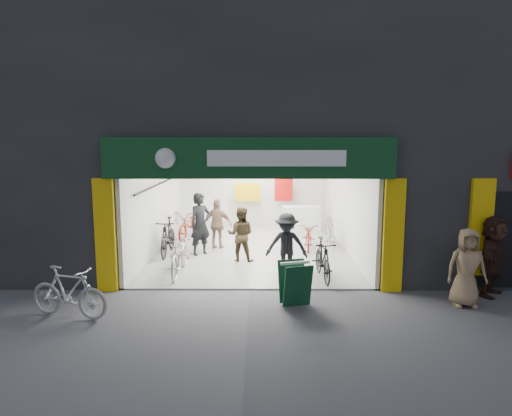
{
  "coord_description": "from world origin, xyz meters",
  "views": [
    {
      "loc": [
        0.2,
        -10.12,
        3.47
      ],
      "look_at": [
        0.15,
        1.5,
        1.7
      ],
      "focal_mm": 32.0,
      "sensor_mm": 36.0,
      "label": 1
    }
  ],
  "objects_px": {
    "bike_right_front": "(323,259)",
    "parked_bike": "(69,292)",
    "pedestrian_near": "(467,268)",
    "bike_left_front": "(180,254)",
    "sandwich_board": "(295,282)"
  },
  "relations": [
    {
      "from": "parked_bike",
      "to": "pedestrian_near",
      "type": "relative_size",
      "value": 1.03
    },
    {
      "from": "parked_bike",
      "to": "sandwich_board",
      "type": "distance_m",
      "value": 4.51
    },
    {
      "from": "bike_left_front",
      "to": "parked_bike",
      "type": "height_order",
      "value": "bike_left_front"
    },
    {
      "from": "parked_bike",
      "to": "sandwich_board",
      "type": "xyz_separation_m",
      "value": [
        4.46,
        0.64,
        -0.01
      ]
    },
    {
      "from": "pedestrian_near",
      "to": "sandwich_board",
      "type": "bearing_deg",
      "value": -175.5
    },
    {
      "from": "bike_left_front",
      "to": "pedestrian_near",
      "type": "relative_size",
      "value": 1.24
    },
    {
      "from": "bike_right_front",
      "to": "sandwich_board",
      "type": "distance_m",
      "value": 1.96
    },
    {
      "from": "bike_left_front",
      "to": "bike_right_front",
      "type": "distance_m",
      "value": 3.63
    },
    {
      "from": "pedestrian_near",
      "to": "bike_left_front",
      "type": "bearing_deg",
      "value": 165.21
    },
    {
      "from": "pedestrian_near",
      "to": "sandwich_board",
      "type": "height_order",
      "value": "pedestrian_near"
    },
    {
      "from": "bike_left_front",
      "to": "pedestrian_near",
      "type": "bearing_deg",
      "value": -18.71
    },
    {
      "from": "parked_bike",
      "to": "sandwich_board",
      "type": "height_order",
      "value": "parked_bike"
    },
    {
      "from": "bike_right_front",
      "to": "parked_bike",
      "type": "relative_size",
      "value": 1.01
    },
    {
      "from": "pedestrian_near",
      "to": "sandwich_board",
      "type": "distance_m",
      "value": 3.57
    },
    {
      "from": "parked_bike",
      "to": "pedestrian_near",
      "type": "distance_m",
      "value": 8.05
    }
  ]
}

